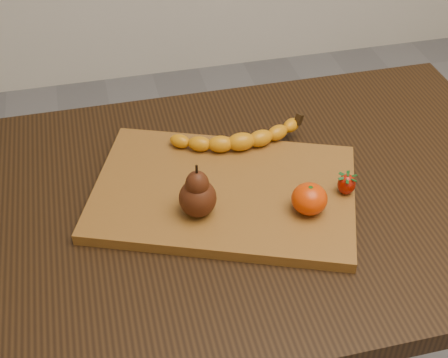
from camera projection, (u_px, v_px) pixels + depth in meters
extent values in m
cube|color=black|center=(268.00, 200.00, 1.12)|extent=(1.00, 0.70, 0.04)
cylinder|color=black|center=(46.00, 266.00, 1.50)|extent=(0.05, 0.05, 0.72)
cylinder|color=black|center=(390.00, 206.00, 1.67)|extent=(0.05, 0.05, 0.72)
cube|color=brown|center=(224.00, 192.00, 1.09)|extent=(0.53, 0.44, 0.02)
ellipsoid|color=#CB3402|center=(309.00, 199.00, 1.02)|extent=(0.06, 0.06, 0.05)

